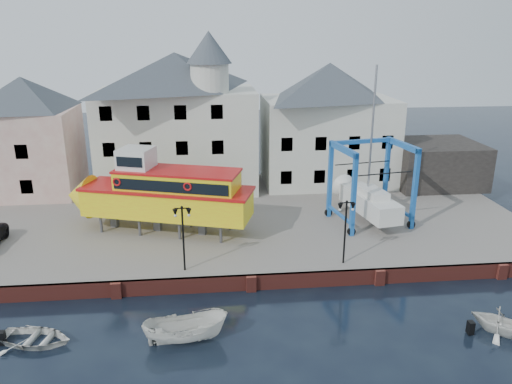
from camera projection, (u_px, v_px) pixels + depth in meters
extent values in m
plane|color=black|center=(251.00, 291.00, 30.32)|extent=(140.00, 140.00, 0.00)
cube|color=slate|center=(239.00, 218.00, 40.56)|extent=(44.00, 22.00, 1.00)
cube|color=maroon|center=(251.00, 282.00, 30.28)|extent=(44.00, 0.25, 1.00)
cube|color=maroon|center=(116.00, 290.00, 29.36)|extent=(0.60, 0.36, 1.00)
cube|color=maroon|center=(251.00, 284.00, 30.12)|extent=(0.60, 0.36, 1.00)
cube|color=maroon|center=(380.00, 277.00, 30.88)|extent=(0.60, 0.36, 1.00)
cube|color=maroon|center=(502.00, 271.00, 31.64)|extent=(0.60, 0.36, 1.00)
cube|color=tan|center=(30.00, 152.00, 44.14)|extent=(8.00, 7.00, 7.50)
pyramid|color=#383C42|center=(22.00, 93.00, 42.53)|extent=(8.00, 7.00, 2.80)
cube|color=black|center=(27.00, 187.00, 41.59)|extent=(1.00, 0.08, 1.20)
cube|color=black|center=(21.00, 152.00, 40.65)|extent=(1.00, 0.08, 1.20)
cube|color=silver|center=(178.00, 139.00, 45.61)|extent=(14.00, 8.00, 9.00)
pyramid|color=#383C42|center=(175.00, 71.00, 43.70)|extent=(14.00, 8.00, 3.20)
cube|color=black|center=(112.00, 184.00, 42.25)|extent=(1.00, 0.08, 1.20)
cube|color=black|center=(148.00, 183.00, 42.54)|extent=(1.00, 0.08, 1.20)
cube|color=black|center=(184.00, 182.00, 42.82)|extent=(1.00, 0.08, 1.20)
cube|color=black|center=(219.00, 181.00, 43.11)|extent=(1.00, 0.08, 1.20)
cube|color=black|center=(109.00, 150.00, 41.32)|extent=(1.00, 0.08, 1.20)
cube|color=black|center=(146.00, 149.00, 41.60)|extent=(1.00, 0.08, 1.20)
cube|color=black|center=(182.00, 148.00, 41.88)|extent=(1.00, 0.08, 1.20)
cube|color=black|center=(218.00, 147.00, 42.17)|extent=(1.00, 0.08, 1.20)
cube|color=black|center=(106.00, 114.00, 40.38)|extent=(1.00, 0.08, 1.20)
cube|color=black|center=(143.00, 113.00, 40.66)|extent=(1.00, 0.08, 1.20)
cube|color=black|center=(180.00, 112.00, 40.95)|extent=(1.00, 0.08, 1.20)
cube|color=black|center=(217.00, 112.00, 41.23)|extent=(1.00, 0.08, 1.20)
cylinder|color=silver|center=(210.00, 78.00, 41.84)|extent=(3.20, 3.20, 2.40)
cone|color=#383C42|center=(209.00, 47.00, 41.06)|extent=(3.80, 3.80, 2.60)
cube|color=silver|center=(327.00, 140.00, 47.57)|extent=(12.00, 8.00, 8.00)
pyramid|color=#383C42|center=(329.00, 81.00, 45.82)|extent=(12.00, 8.00, 3.20)
cube|color=black|center=(286.00, 178.00, 44.15)|extent=(1.00, 0.08, 1.20)
cube|color=black|center=(319.00, 177.00, 44.44)|extent=(1.00, 0.08, 1.20)
cube|color=black|center=(352.00, 176.00, 44.72)|extent=(1.00, 0.08, 1.20)
cube|color=black|center=(385.00, 175.00, 45.00)|extent=(1.00, 0.08, 1.20)
cube|color=black|center=(287.00, 144.00, 43.21)|extent=(1.00, 0.08, 1.20)
cube|color=black|center=(321.00, 144.00, 43.50)|extent=(1.00, 0.08, 1.20)
cube|color=black|center=(354.00, 143.00, 43.78)|extent=(1.00, 0.08, 1.20)
cube|color=black|center=(387.00, 142.00, 44.07)|extent=(1.00, 0.08, 1.20)
cube|color=black|center=(434.00, 163.00, 47.25)|extent=(8.00, 7.00, 4.00)
cylinder|color=black|center=(183.00, 240.00, 30.14)|extent=(0.12, 0.12, 4.00)
cube|color=black|center=(182.00, 208.00, 29.50)|extent=(0.90, 0.06, 0.06)
sphere|color=black|center=(182.00, 207.00, 29.48)|extent=(0.16, 0.16, 0.16)
cone|color=black|center=(175.00, 213.00, 29.54)|extent=(0.32, 0.32, 0.45)
sphere|color=silver|center=(175.00, 216.00, 29.60)|extent=(0.18, 0.18, 0.18)
cone|color=black|center=(189.00, 212.00, 29.62)|extent=(0.32, 0.32, 0.45)
sphere|color=silver|center=(189.00, 215.00, 29.68)|extent=(0.18, 0.18, 0.18)
cylinder|color=black|center=(345.00, 234.00, 31.09)|extent=(0.12, 0.12, 4.00)
cube|color=black|center=(347.00, 203.00, 30.45)|extent=(0.90, 0.06, 0.06)
sphere|color=black|center=(347.00, 202.00, 30.43)|extent=(0.16, 0.16, 0.16)
cone|color=black|center=(340.00, 207.00, 30.49)|extent=(0.32, 0.32, 0.45)
sphere|color=silver|center=(340.00, 210.00, 30.55)|extent=(0.18, 0.18, 0.18)
cone|color=black|center=(353.00, 207.00, 30.57)|extent=(0.32, 0.32, 0.45)
sphere|color=silver|center=(353.00, 209.00, 30.63)|extent=(0.18, 0.18, 0.18)
cylinder|color=#59595E|center=(101.00, 224.00, 36.27)|extent=(0.25, 0.25, 1.29)
cylinder|color=#59595E|center=(117.00, 212.00, 38.51)|extent=(0.25, 0.25, 1.29)
cylinder|color=#59595E|center=(140.00, 227.00, 35.67)|extent=(0.25, 0.25, 1.29)
cylinder|color=#59595E|center=(153.00, 215.00, 37.91)|extent=(0.25, 0.25, 1.29)
cylinder|color=#59595E|center=(180.00, 230.00, 35.08)|extent=(0.25, 0.25, 1.29)
cylinder|color=#59595E|center=(191.00, 218.00, 37.32)|extent=(0.25, 0.25, 1.29)
cylinder|color=#59595E|center=(221.00, 234.00, 34.48)|extent=(0.25, 0.25, 1.29)
cylinder|color=#59595E|center=(230.00, 221.00, 36.72)|extent=(0.25, 0.25, 1.29)
cube|color=#59595E|center=(114.00, 218.00, 37.30)|extent=(0.62, 0.57, 1.29)
cube|color=#59595E|center=(158.00, 222.00, 36.62)|extent=(0.62, 0.57, 1.29)
cube|color=#59595E|center=(202.00, 226.00, 35.94)|extent=(0.62, 0.57, 1.29)
cube|color=#FFF815|center=(167.00, 202.00, 35.95)|extent=(12.49, 6.79, 1.90)
cone|color=#FFF815|center=(80.00, 196.00, 37.33)|extent=(2.80, 3.70, 3.27)
cube|color=red|center=(167.00, 189.00, 35.63)|extent=(12.78, 7.00, 0.19)
cube|color=#FFF815|center=(178.00, 181.00, 35.27)|extent=(9.10, 5.41, 1.38)
cube|color=black|center=(170.00, 187.00, 33.87)|extent=(7.90, 2.58, 0.78)
cube|color=black|center=(185.00, 175.00, 36.65)|extent=(7.90, 2.58, 0.78)
cube|color=red|center=(177.00, 171.00, 35.03)|extent=(9.29, 5.55, 0.16)
cube|color=silver|center=(136.00, 159.00, 35.40)|extent=(2.82, 2.82, 1.57)
cube|color=black|center=(129.00, 162.00, 34.32)|extent=(1.81, 0.63, 0.69)
torus|color=red|center=(117.00, 182.00, 34.55)|extent=(0.61, 0.30, 0.60)
torus|color=red|center=(187.00, 187.00, 33.53)|extent=(0.61, 0.30, 0.60)
cube|color=#1A4CA2|center=(354.00, 196.00, 34.93)|extent=(0.35, 0.35, 6.05)
cylinder|color=black|center=(351.00, 232.00, 35.78)|extent=(0.63, 0.32, 0.60)
cube|color=#1A4CA2|center=(330.00, 180.00, 38.60)|extent=(0.35, 0.35, 6.05)
cylinder|color=black|center=(328.00, 213.00, 39.45)|extent=(0.63, 0.32, 0.60)
cube|color=#1A4CA2|center=(415.00, 190.00, 36.21)|extent=(0.35, 0.35, 6.05)
cylinder|color=black|center=(411.00, 224.00, 37.07)|extent=(0.63, 0.32, 0.60)
cube|color=#1A4CA2|center=(386.00, 175.00, 39.88)|extent=(0.35, 0.35, 6.05)
cylinder|color=black|center=(383.00, 207.00, 40.73)|extent=(0.63, 0.32, 0.60)
cube|color=#1A4CA2|center=(343.00, 149.00, 35.86)|extent=(1.07, 4.31, 0.42)
cube|color=#1A4CA2|center=(340.00, 215.00, 37.44)|extent=(0.98, 4.29, 0.18)
cube|color=#1A4CA2|center=(403.00, 145.00, 37.15)|extent=(1.07, 4.31, 0.42)
cube|color=#1A4CA2|center=(397.00, 208.00, 38.73)|extent=(0.98, 4.29, 0.18)
cube|color=#1A4CA2|center=(361.00, 141.00, 38.34)|extent=(5.16, 1.23, 0.30)
cube|color=silver|center=(370.00, 203.00, 37.87)|extent=(3.12, 6.73, 1.38)
cone|color=silver|center=(347.00, 188.00, 41.38)|extent=(2.20, 1.72, 1.99)
cube|color=#59595E|center=(369.00, 215.00, 38.18)|extent=(0.48, 1.57, 0.60)
cube|color=silver|center=(373.00, 193.00, 37.17)|extent=(1.83, 2.80, 0.52)
cylinder|color=#99999E|center=(372.00, 131.00, 36.56)|extent=(0.19, 0.19, 9.51)
cube|color=black|center=(383.00, 174.00, 35.59)|extent=(4.53, 0.94, 0.05)
cube|color=black|center=(362.00, 163.00, 38.43)|extent=(4.53, 0.94, 0.05)
imported|color=silver|center=(186.00, 341.00, 25.41)|extent=(4.43, 2.01, 1.66)
imported|color=silver|center=(499.00, 332.00, 26.17)|extent=(3.85, 3.84, 1.54)
imported|color=silver|center=(36.00, 343.00, 25.31)|extent=(4.24, 3.46, 0.77)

